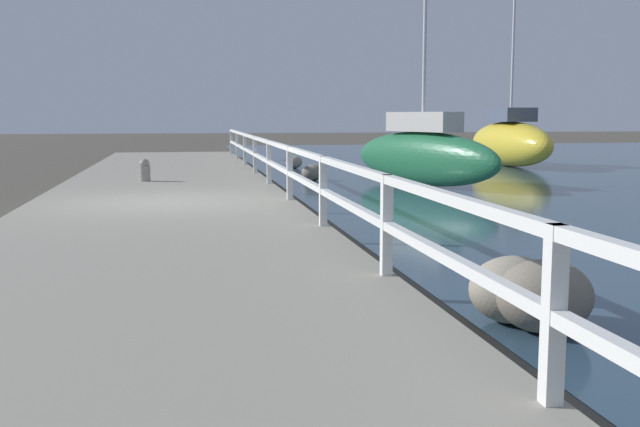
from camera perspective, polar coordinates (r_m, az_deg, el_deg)
The scene contains 10 objects.
ground_plane at distance 13.32m, azimuth -11.81°, elevation -0.18°, with size 120.00×120.00×0.00m, color #4C473D.
dock_walkway at distance 13.31m, azimuth -11.83°, elevation 0.34°, with size 4.65×36.00×0.24m.
railing at distance 13.36m, azimuth -2.33°, elevation 3.86°, with size 0.10×32.50×0.95m.
boulder_water_edge at distance 19.97m, azimuth -0.57°, elevation 3.13°, with size 0.59×0.53×0.44m.
boulder_far_strip at distance 24.68m, azimuth -2.01°, elevation 3.95°, with size 0.56×0.51×0.42m.
boulder_downstream at distance 6.54m, azimuth 14.54°, elevation -5.64°, with size 0.76×0.69×0.57m.
boulder_near_dock at distance 6.33m, azimuth 16.72°, elevation -6.04°, with size 0.79×0.71×0.59m.
mooring_bollard at distance 17.58m, azimuth -13.22°, elevation 3.24°, with size 0.25×0.25×0.52m.
sailboat_yellow at distance 26.56m, azimuth 14.28°, elevation 5.32°, with size 1.62×5.75×5.68m.
sailboat_green at distance 18.84m, azimuth 7.83°, elevation 4.53°, with size 2.69×5.52×8.04m.
Camera 1 is at (0.35, -13.20, 1.75)m, focal length 42.00 mm.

